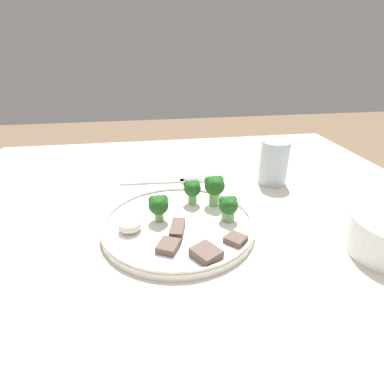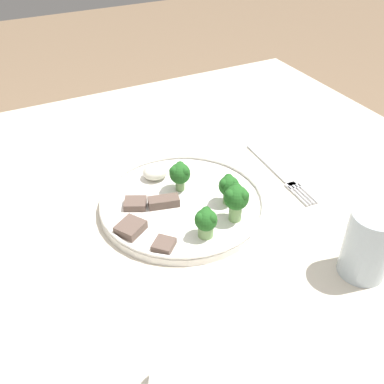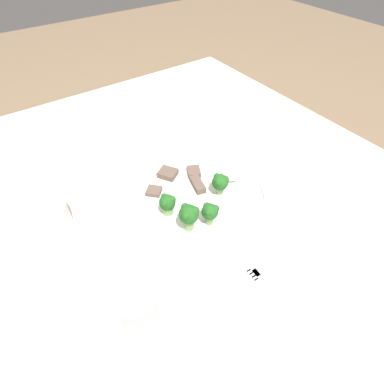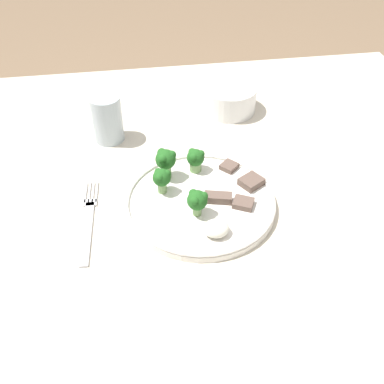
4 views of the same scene
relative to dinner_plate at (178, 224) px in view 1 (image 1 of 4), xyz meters
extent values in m
cube|color=beige|center=(0.04, 0.04, -0.02)|extent=(1.16, 1.05, 0.03)
cylinder|color=brown|center=(-0.48, -0.43, -0.39)|extent=(0.06, 0.06, 0.69)
cylinder|color=brown|center=(-0.48, 0.50, -0.39)|extent=(0.06, 0.06, 0.69)
cylinder|color=white|center=(0.00, 0.00, 0.00)|extent=(0.27, 0.27, 0.01)
torus|color=white|center=(0.00, 0.00, 0.01)|extent=(0.27, 0.27, 0.01)
cube|color=silver|center=(-0.20, -0.04, -0.01)|extent=(0.02, 0.15, 0.00)
cube|color=silver|center=(-0.20, 0.04, -0.01)|extent=(0.02, 0.02, 0.00)
cube|color=silver|center=(-0.18, 0.06, -0.01)|extent=(0.01, 0.06, 0.00)
cube|color=silver|center=(-0.19, 0.06, -0.01)|extent=(0.01, 0.06, 0.00)
cube|color=silver|center=(-0.20, 0.06, -0.01)|extent=(0.01, 0.06, 0.00)
cube|color=silver|center=(-0.21, 0.06, -0.01)|extent=(0.01, 0.06, 0.00)
cylinder|color=#B2C1CC|center=(-0.16, 0.24, 0.04)|extent=(0.06, 0.06, 0.10)
cylinder|color=silver|center=(-0.16, 0.24, 0.02)|extent=(0.05, 0.05, 0.06)
cylinder|color=#7FA866|center=(0.00, 0.09, 0.01)|extent=(0.02, 0.02, 0.02)
sphere|color=#215B1E|center=(0.00, 0.09, 0.03)|extent=(0.03, 0.03, 0.03)
sphere|color=#215B1E|center=(0.01, 0.09, 0.04)|extent=(0.02, 0.02, 0.02)
sphere|color=#215B1E|center=(0.00, 0.10, 0.04)|extent=(0.02, 0.02, 0.02)
sphere|color=#215B1E|center=(0.00, 0.08, 0.04)|extent=(0.02, 0.02, 0.02)
cylinder|color=#7FA866|center=(-0.06, 0.03, 0.01)|extent=(0.02, 0.02, 0.02)
sphere|color=#215B1E|center=(-0.06, 0.03, 0.04)|extent=(0.03, 0.03, 0.03)
sphere|color=#215B1E|center=(-0.05, 0.03, 0.04)|extent=(0.01, 0.01, 0.01)
sphere|color=#215B1E|center=(-0.07, 0.04, 0.04)|extent=(0.01, 0.01, 0.01)
sphere|color=#215B1E|center=(-0.07, 0.03, 0.04)|extent=(0.01, 0.01, 0.01)
cylinder|color=#7FA866|center=(-0.05, 0.08, 0.02)|extent=(0.02, 0.02, 0.03)
sphere|color=#215B1E|center=(-0.05, 0.08, 0.04)|extent=(0.04, 0.04, 0.04)
sphere|color=#215B1E|center=(-0.04, 0.08, 0.05)|extent=(0.02, 0.02, 0.02)
sphere|color=#215B1E|center=(-0.06, 0.09, 0.05)|extent=(0.02, 0.02, 0.02)
sphere|color=#215B1E|center=(-0.06, 0.07, 0.05)|extent=(0.02, 0.02, 0.02)
cylinder|color=#7FA866|center=(-0.01, -0.03, 0.01)|extent=(0.02, 0.02, 0.02)
sphere|color=#215B1E|center=(-0.01, -0.03, 0.04)|extent=(0.04, 0.04, 0.04)
sphere|color=#215B1E|center=(0.00, -0.03, 0.04)|extent=(0.02, 0.02, 0.02)
sphere|color=#215B1E|center=(-0.02, -0.02, 0.04)|extent=(0.02, 0.02, 0.02)
sphere|color=#215B1E|center=(-0.02, -0.04, 0.04)|extent=(0.02, 0.02, 0.02)
cube|color=brown|center=(0.07, -0.02, 0.01)|extent=(0.04, 0.04, 0.01)
cube|color=brown|center=(0.03, 0.00, 0.01)|extent=(0.05, 0.03, 0.01)
cube|color=brown|center=(0.10, 0.03, 0.01)|extent=(0.05, 0.05, 0.01)
cube|color=brown|center=(0.07, 0.08, 0.01)|extent=(0.04, 0.04, 0.01)
ellipsoid|color=silver|center=(0.01, -0.08, 0.01)|extent=(0.04, 0.04, 0.02)
camera|label=1|loc=(0.44, -0.04, 0.29)|focal=28.00mm
camera|label=2|loc=(0.25, 0.52, 0.45)|focal=42.00mm
camera|label=3|loc=(-0.35, 0.28, 0.47)|focal=28.00mm
camera|label=4|loc=(-0.10, -0.58, 0.55)|focal=42.00mm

